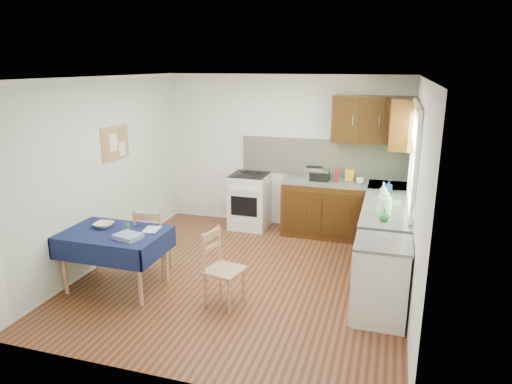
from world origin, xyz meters
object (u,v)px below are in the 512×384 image
(sandwich_press, at_px, (320,175))
(dish_rack, at_px, (387,202))
(toaster, at_px, (314,173))
(kettle, at_px, (385,204))
(chair_far, at_px, (152,240))
(chair_near, at_px, (221,266))
(dining_table, at_px, (114,240))

(sandwich_press, height_order, dish_rack, dish_rack)
(toaster, bearing_deg, kettle, -29.26)
(chair_far, distance_m, sandwich_press, 2.81)
(chair_near, xyz_separation_m, kettle, (1.71, 1.06, 0.57))
(dining_table, bearing_deg, chair_far, 68.48)
(dining_table, xyz_separation_m, kettle, (3.06, 1.08, 0.40))
(chair_far, height_order, chair_near, chair_far)
(dining_table, relative_size, chair_far, 1.33)
(chair_far, height_order, sandwich_press, sandwich_press)
(chair_near, distance_m, kettle, 2.09)
(toaster, relative_size, kettle, 0.99)
(toaster, height_order, kettle, kettle)
(chair_far, distance_m, dish_rack, 3.07)
(chair_near, xyz_separation_m, sandwich_press, (0.69, 2.52, 0.52))
(dining_table, relative_size, kettle, 4.16)
(dining_table, height_order, dish_rack, dish_rack)
(dish_rack, distance_m, kettle, 0.49)
(chair_near, height_order, toaster, toaster)
(chair_far, xyz_separation_m, chair_near, (1.10, -0.42, -0.02))
(kettle, bearing_deg, dining_table, -160.62)
(chair_near, bearing_deg, chair_far, 80.72)
(chair_near, relative_size, dish_rack, 2.30)
(chair_near, distance_m, dish_rack, 2.36)
(chair_far, distance_m, toaster, 2.75)
(kettle, bearing_deg, chair_near, -148.15)
(toaster, height_order, sandwich_press, toaster)
(chair_near, bearing_deg, toaster, -1.63)
(kettle, bearing_deg, toaster, 127.01)
(chair_far, bearing_deg, dining_table, 50.29)
(chair_near, height_order, kettle, kettle)
(dining_table, relative_size, dish_rack, 3.18)
(dish_rack, bearing_deg, kettle, -109.07)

